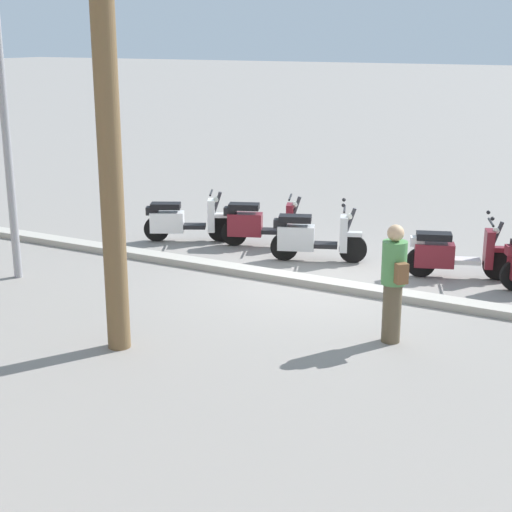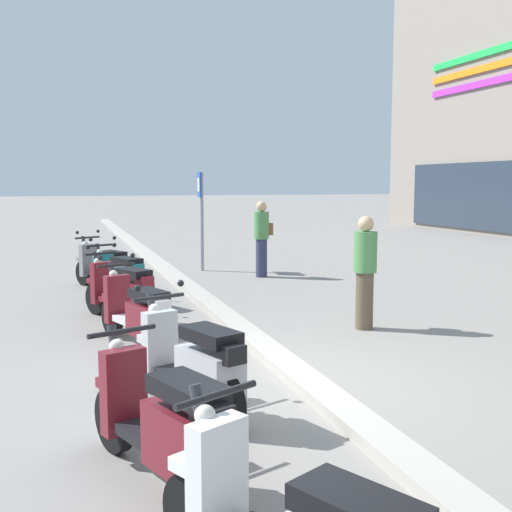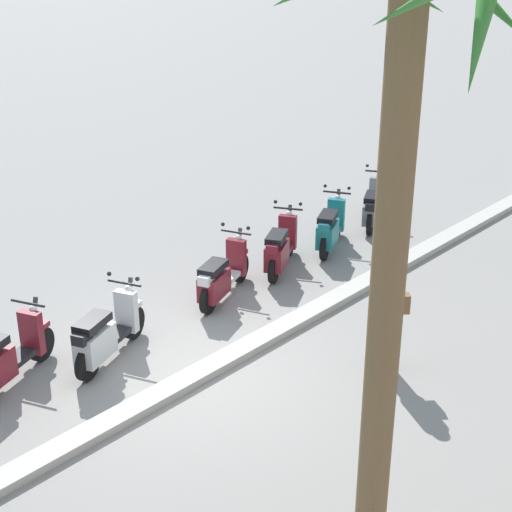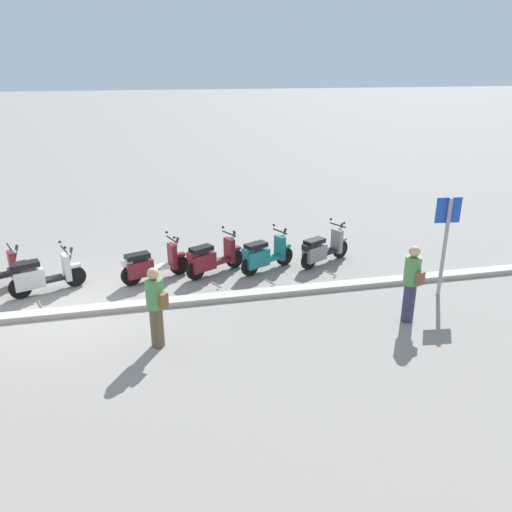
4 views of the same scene
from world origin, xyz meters
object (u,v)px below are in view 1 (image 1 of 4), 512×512
Objects in this scene: scooter_maroon_second_in_line at (451,254)px; scooter_maroon_mid_front at (259,224)px; scooter_silver_mid_rear at (311,237)px; scooter_white_mid_centre at (181,220)px; pedestrian_by_palm_tree at (394,281)px.

scooter_maroon_mid_front is at bearing -4.15° from scooter_maroon_second_in_line.
scooter_maroon_mid_front is at bearing -19.54° from scooter_silver_mid_rear.
scooter_maroon_mid_front is 1.04× the size of scooter_white_mid_centre.
scooter_maroon_second_in_line reaches higher than scooter_maroon_mid_front.
scooter_maroon_second_in_line is 2.60m from scooter_silver_mid_rear.
pedestrian_by_palm_tree is at bearing 90.67° from scooter_maroon_second_in_line.
scooter_maroon_second_in_line is 1.02× the size of scooter_silver_mid_rear.
scooter_white_mid_centre is at bearing -29.87° from pedestrian_by_palm_tree.
scooter_maroon_second_in_line is at bearing -89.33° from pedestrian_by_palm_tree.
scooter_maroon_second_in_line is 1.02× the size of scooter_maroon_mid_front.
scooter_maroon_mid_front is (3.95, -0.29, 0.02)m from scooter_maroon_second_in_line.
pedestrian_by_palm_tree is (-2.63, 3.12, 0.42)m from scooter_silver_mid_rear.
scooter_maroon_mid_front is at bearing -165.77° from scooter_white_mid_centre.
scooter_silver_mid_rear is at bearing 160.46° from scooter_maroon_mid_front.
pedestrian_by_palm_tree reaches higher than scooter_maroon_second_in_line.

